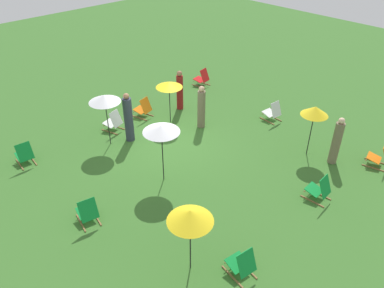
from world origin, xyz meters
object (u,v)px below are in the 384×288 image
umbrella_0 (315,111)px  umbrella_2 (161,129)px  deckchair_2 (319,189)px  umbrella_3 (190,216)px  person_0 (201,108)px  deckchair_9 (202,78)px  deckchair_1 (242,264)px  umbrella_1 (169,85)px  deckchair_7 (273,112)px  umbrella_4 (104,99)px  deckchair_8 (143,109)px  deckchair_0 (113,122)px  person_1 (336,142)px  deckchair_3 (88,212)px  deckchair_6 (380,157)px  deckchair_4 (24,154)px  person_2 (128,119)px  person_3 (180,91)px

umbrella_0 → umbrella_2: size_ratio=0.94×
deckchair_2 → umbrella_3: umbrella_3 is taller
umbrella_2 → person_0: 3.70m
deckchair_9 → deckchair_1: bearing=39.4°
umbrella_1 → deckchair_2: bearing=91.2°
deckchair_7 → umbrella_2: bearing=3.7°
umbrella_3 → person_0: umbrella_3 is taller
deckchair_7 → deckchair_9: (-0.34, -4.31, 0.00)m
deckchair_7 → umbrella_3: 8.04m
umbrella_2 → umbrella_4: 2.93m
deckchair_8 → umbrella_4: umbrella_4 is taller
deckchair_1 → deckchair_0: bearing=-93.2°
deckchair_9 → person_1: (1.19, 7.44, 0.44)m
deckchair_2 → umbrella_0: bearing=-143.6°
deckchair_7 → deckchair_9: size_ratio=1.00×
deckchair_1 → deckchair_3: 4.37m
umbrella_0 → umbrella_1: bearing=-68.6°
umbrella_2 → umbrella_3: size_ratio=1.05×
deckchair_6 → umbrella_3: (7.37, -1.29, 1.35)m
deckchair_8 → person_1: size_ratio=0.50×
deckchair_0 → deckchair_4: same height
deckchair_3 → umbrella_1: size_ratio=0.49×
umbrella_2 → person_0: bearing=-154.3°
deckchair_6 → umbrella_4: umbrella_4 is taller
deckchair_4 → deckchair_8: 4.85m
person_1 → person_2: (4.11, -5.86, 0.08)m
umbrella_2 → umbrella_3: bearing=60.4°
deckchair_4 → deckchair_7: bearing=160.0°
deckchair_8 → person_0: size_ratio=0.50×
deckchair_7 → umbrella_1: umbrella_1 is taller
deckchair_6 → umbrella_4: size_ratio=0.44×
deckchair_7 → person_2: (4.97, -2.74, 0.52)m
deckchair_0 → umbrella_1: size_ratio=0.50×
deckchair_8 → deckchair_0: bearing=-11.8°
deckchair_2 → person_0: size_ratio=0.49×
deckchair_0 → person_2: size_ratio=0.46×
deckchair_4 → umbrella_4: (-2.73, 0.91, 1.45)m
umbrella_4 → person_1: (-4.80, 6.14, -1.01)m
deckchair_8 → umbrella_4: 2.68m
umbrella_1 → deckchair_9: bearing=-154.8°
person_1 → deckchair_7: bearing=-163.7°
umbrella_4 → person_3: (-3.67, -0.29, -1.00)m
deckchair_0 → person_0: size_ratio=0.51×
deckchair_8 → person_3: (-1.56, 0.48, 0.45)m
person_0 → deckchair_4: bearing=-6.5°
umbrella_2 → deckchair_4: bearing=-53.8°
deckchair_0 → deckchair_9: size_ratio=1.04×
umbrella_3 → person_1: bearing=178.9°
umbrella_4 → deckchair_7: bearing=152.0°
deckchair_8 → deckchair_7: bearing=118.5°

